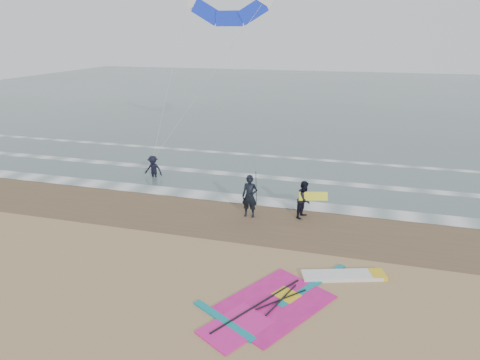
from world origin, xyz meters
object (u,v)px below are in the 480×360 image
(person_walking, at_px, (304,199))
(person_wading, at_px, (153,164))
(windsurf_rig, at_px, (294,296))
(surf_kite, at_px, (229,6))
(person_standing, at_px, (250,196))

(person_walking, height_order, person_wading, person_walking)
(windsurf_rig, xyz_separation_m, person_wading, (-9.92, 9.80, 0.80))
(surf_kite, bearing_deg, person_standing, -66.22)
(windsurf_rig, xyz_separation_m, surf_kite, (-6.18, 13.00, 9.53))
(windsurf_rig, distance_m, surf_kite, 17.26)
(windsurf_rig, height_order, surf_kite, surf_kite)
(person_standing, bearing_deg, surf_kite, 114.61)
(surf_kite, bearing_deg, person_wading, -139.51)
(person_standing, relative_size, person_walking, 1.15)
(windsurf_rig, relative_size, person_wading, 3.56)
(windsurf_rig, bearing_deg, surf_kite, 115.42)
(windsurf_rig, bearing_deg, person_walking, 95.22)
(person_wading, bearing_deg, surf_kite, 40.99)
(person_walking, relative_size, person_wading, 1.05)
(windsurf_rig, distance_m, person_walking, 6.57)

